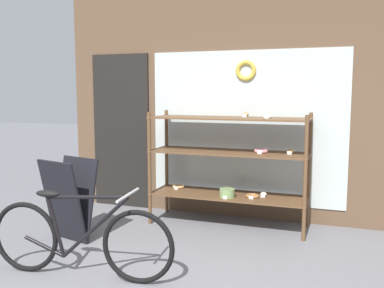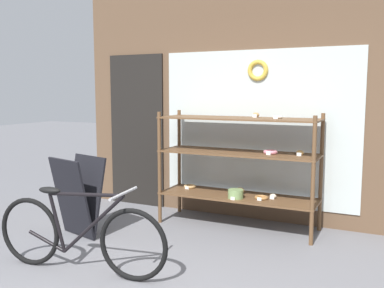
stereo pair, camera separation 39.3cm
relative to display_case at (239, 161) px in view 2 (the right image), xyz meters
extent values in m
cube|color=brown|center=(-0.10, 0.43, 1.20)|extent=(4.52, 0.08, 3.99)
cube|color=silver|center=(0.10, 0.38, 0.36)|extent=(2.45, 0.02, 1.90)
cube|color=black|center=(-1.64, 0.37, 0.26)|extent=(0.84, 0.03, 2.10)
torus|color=gold|center=(0.10, 0.36, 1.06)|extent=(0.26, 0.06, 0.26)
cylinder|color=brown|center=(-0.92, -0.26, -0.12)|extent=(0.04, 0.04, 1.36)
cylinder|color=brown|center=(0.90, -0.26, -0.12)|extent=(0.04, 0.04, 1.36)
cylinder|color=brown|center=(-0.92, 0.26, -0.12)|extent=(0.04, 0.04, 1.36)
cylinder|color=brown|center=(0.90, 0.26, -0.12)|extent=(0.04, 0.04, 1.36)
cube|color=brown|center=(-0.01, 0.00, -0.43)|extent=(1.86, 0.57, 0.02)
cube|color=brown|center=(-0.01, 0.00, 0.09)|extent=(1.86, 0.57, 0.02)
cube|color=brown|center=(-0.01, 0.00, 0.49)|extent=(1.86, 0.57, 0.02)
cylinder|color=#7A995B|center=(0.01, -0.13, -0.37)|extent=(0.18, 0.18, 0.10)
cube|color=white|center=(0.01, -0.22, -0.40)|extent=(0.05, 0.00, 0.04)
torus|color=beige|center=(0.43, 0.03, 0.52)|extent=(0.11, 0.11, 0.03)
cube|color=white|center=(0.43, -0.03, 0.52)|extent=(0.05, 0.00, 0.04)
torus|color=#B27A42|center=(0.29, -0.03, -0.40)|extent=(0.15, 0.15, 0.03)
cube|color=white|center=(0.29, -0.12, -0.40)|extent=(0.05, 0.00, 0.04)
torus|color=tan|center=(-0.70, 0.13, -0.40)|extent=(0.15, 0.15, 0.04)
cube|color=white|center=(-0.70, 0.04, -0.40)|extent=(0.05, 0.00, 0.04)
ellipsoid|color=brown|center=(-0.01, 0.10, -0.38)|extent=(0.11, 0.09, 0.08)
cube|color=white|center=(-0.01, 0.04, -0.40)|extent=(0.05, 0.00, 0.04)
ellipsoid|color=tan|center=(0.69, 0.06, 0.13)|extent=(0.08, 0.07, 0.06)
cube|color=white|center=(0.69, 0.01, 0.12)|extent=(0.05, 0.00, 0.04)
ellipsoid|color=#AD7F4C|center=(0.15, 0.16, 0.53)|extent=(0.08, 0.07, 0.06)
cube|color=white|center=(0.15, 0.11, 0.52)|extent=(0.05, 0.00, 0.04)
ellipsoid|color=beige|center=(0.40, 0.05, -0.39)|extent=(0.08, 0.06, 0.05)
cube|color=white|center=(0.40, 0.00, -0.40)|extent=(0.05, 0.00, 0.04)
torus|color=pink|center=(0.37, 0.02, 0.12)|extent=(0.16, 0.16, 0.04)
cube|color=white|center=(0.37, -0.06, 0.12)|extent=(0.05, 0.00, 0.04)
torus|color=black|center=(-1.36, -1.90, -0.48)|extent=(0.63, 0.11, 0.63)
torus|color=black|center=(-0.31, -1.78, -0.48)|extent=(0.63, 0.11, 0.63)
cylinder|color=black|center=(-0.69, -1.82, -0.34)|extent=(0.63, 0.10, 0.58)
cylinder|color=black|center=(-0.76, -1.83, -0.08)|extent=(0.74, 0.11, 0.07)
cylinder|color=black|center=(-1.06, -1.86, -0.36)|extent=(0.17, 0.05, 0.53)
cylinder|color=black|center=(-1.18, -1.88, -0.55)|extent=(0.38, 0.07, 0.17)
ellipsoid|color=black|center=(-1.12, -1.87, -0.07)|extent=(0.23, 0.11, 0.06)
cylinder|color=#B2B2B7|center=(-0.39, -1.79, -0.04)|extent=(0.07, 0.46, 0.02)
cube|color=black|center=(-1.51, -1.16, -0.35)|extent=(0.57, 0.33, 0.88)
cube|color=black|center=(-1.47, -0.98, -0.35)|extent=(0.57, 0.33, 0.88)
camera|label=1|loc=(1.26, -4.84, 0.81)|focal=40.00mm
camera|label=2|loc=(1.62, -4.69, 0.81)|focal=40.00mm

